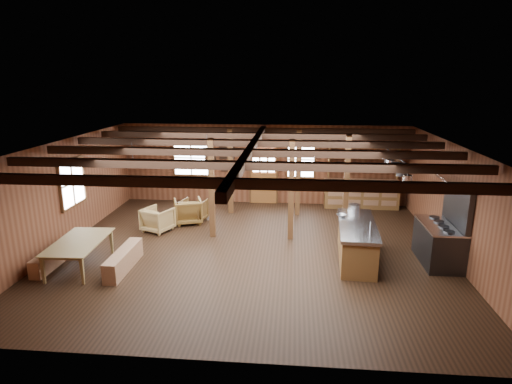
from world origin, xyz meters
TOP-DOWN VIEW (x-y plane):
  - room at (0.00, 0.00)m, footprint 10.04×9.04m
  - ceiling_joists at (0.00, 0.18)m, footprint 9.80×8.82m
  - timber_posts at (0.52, 2.08)m, footprint 3.95×2.35m
  - back_door at (0.00, 4.45)m, footprint 1.02×0.08m
  - window_back_left at (-2.60, 4.46)m, footprint 1.32×0.06m
  - window_back_right at (1.30, 4.46)m, footprint 1.02×0.06m
  - window_left at (-4.96, 0.50)m, footprint 0.14×1.24m
  - notice_boards at (-1.50, 4.46)m, footprint 1.08×0.03m
  - back_counter at (3.40, 4.20)m, footprint 2.55×0.60m
  - pendant_lamps at (-2.25, 1.00)m, footprint 1.86×2.36m
  - pot_rack at (3.55, 0.38)m, footprint 0.34×3.00m
  - kitchen_island at (2.63, -0.30)m, footprint 1.04×2.55m
  - step_stool at (2.85, -0.04)m, footprint 0.51×0.44m
  - commercial_range at (4.65, -0.29)m, footprint 0.85×1.66m
  - dining_table at (-3.90, -1.35)m, footprint 1.14×1.95m
  - bench_wall at (-4.65, -1.35)m, footprint 0.28×1.50m
  - bench_aisle at (-2.88, -1.35)m, footprint 0.32×1.71m
  - armchair_a at (-2.17, 2.06)m, footprint 1.04×1.05m
  - armchair_b at (-2.05, 2.24)m, footprint 0.89×0.91m
  - armchair_c at (-2.88, 1.27)m, footprint 1.00×1.01m
  - counter_pot at (2.68, 0.70)m, footprint 0.32×0.32m
  - bowl at (2.29, 0.24)m, footprint 0.31×0.31m

SIDE VIEW (x-z plane):
  - step_stool at x=2.85m, z-range 0.00..0.38m
  - bench_wall at x=-4.65m, z-range 0.00..0.41m
  - bench_aisle at x=-2.88m, z-range 0.00..0.47m
  - dining_table at x=-3.90m, z-range 0.00..0.67m
  - armchair_b at x=-2.05m, z-range 0.00..0.69m
  - armchair_c at x=-2.88m, z-range 0.00..0.71m
  - armchair_a at x=-2.17m, z-range 0.00..0.76m
  - kitchen_island at x=2.63m, z-range -0.12..1.08m
  - back_counter at x=3.40m, z-range -0.62..1.83m
  - commercial_range at x=4.65m, z-range -0.37..1.68m
  - back_door at x=0.00m, z-range -0.19..1.96m
  - bowl at x=2.29m, z-range 0.94..1.00m
  - counter_pot at x=2.68m, z-range 0.94..1.13m
  - room at x=0.00m, z-range -0.02..2.82m
  - timber_posts at x=0.52m, z-range 0.00..2.80m
  - window_back_left at x=-2.60m, z-range 0.94..2.26m
  - window_back_right at x=1.30m, z-range 0.94..2.26m
  - window_left at x=-4.96m, z-range 0.94..2.26m
  - notice_boards at x=-1.50m, z-range 1.19..2.09m
  - pendant_lamps at x=-2.25m, z-range 1.92..2.58m
  - pot_rack at x=3.55m, z-range 2.06..2.51m
  - ceiling_joists at x=0.00m, z-range 2.59..2.77m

